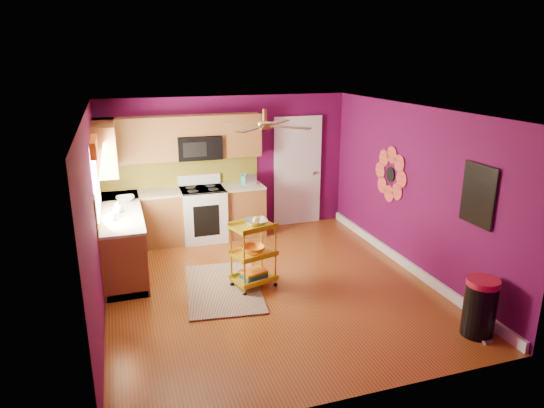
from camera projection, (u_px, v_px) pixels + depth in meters
name	position (u px, v px, depth m)	size (l,w,h in m)	color
ground	(270.00, 286.00, 6.96)	(5.00, 5.00, 0.00)	brown
room_envelope	(271.00, 176.00, 6.48)	(4.54, 5.04, 2.52)	#570941
lower_cabinets	(160.00, 227.00, 8.08)	(2.81, 2.31, 0.94)	brown
electric_range	(203.00, 213.00, 8.63)	(0.76, 0.66, 1.13)	white
upper_cabinetry	(158.00, 142.00, 8.04)	(2.80, 2.30, 1.26)	brown
left_window	(95.00, 163.00, 6.75)	(0.08, 1.35, 1.08)	white
panel_door	(297.00, 172.00, 9.30)	(0.95, 0.11, 2.15)	white
right_wall_art	(426.00, 183.00, 6.88)	(0.04, 2.74, 1.04)	black
ceiling_fan	(265.00, 125.00, 6.47)	(1.01, 1.01, 0.26)	#BF8C3F
shag_rug	(223.00, 288.00, 6.88)	(1.02, 1.66, 0.02)	#331B11
rolling_cart	(254.00, 252.00, 6.80)	(0.67, 0.57, 1.04)	gold
trash_can	(480.00, 307.00, 5.66)	(0.42, 0.44, 0.72)	black
teal_kettle	(246.00, 179.00, 8.78)	(0.18, 0.18, 0.21)	teal
toaster	(250.00, 179.00, 8.77)	(0.22, 0.15, 0.18)	beige
soap_bottle_a	(116.00, 210.00, 6.99)	(0.09, 0.09, 0.20)	#EA3F72
soap_bottle_b	(118.00, 207.00, 7.18)	(0.13, 0.13, 0.17)	white
counter_dish	(125.00, 199.00, 7.78)	(0.29, 0.29, 0.07)	white
counter_cup	(111.00, 217.00, 6.83)	(0.14, 0.14, 0.11)	white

